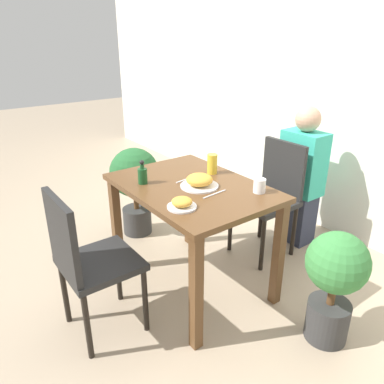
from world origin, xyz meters
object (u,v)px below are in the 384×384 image
Objects in this scene: juice_glass at (212,164)px; person_figure at (301,178)px; chair_near at (86,258)px; sauce_bottle at (142,175)px; drink_cup at (259,186)px; side_plate at (182,203)px; chair_far at (271,192)px; potted_plant_left at (135,181)px; food_plate at (199,181)px; potted_plant_right at (335,279)px.

juice_glass is 0.91m from person_figure.
sauce_bottle is (-0.24, 0.52, 0.31)m from chair_near.
drink_cup is 0.55× the size of sauce_bottle.
chair_far is at bearing 103.30° from side_plate.
potted_plant_left is (-1.16, 0.31, -0.30)m from side_plate.
food_plate is 0.98m from potted_plant_right.
side_plate is 0.21× the size of potted_plant_left.
chair_near is at bearing -88.98° from chair_far.
potted_plant_left reaches higher than potted_plant_right.
side_plate is (0.19, -0.27, -0.01)m from food_plate.
drink_cup is 0.94m from person_figure.
food_plate is at bearing -56.85° from juice_glass.
person_figure reaches higher than chair_far.
food_plate is at bearing -2.31° from potted_plant_left.
food_plate is 0.33m from side_plate.
chair_far is 0.33m from person_figure.
juice_glass is 0.91m from potted_plant_left.
sauce_bottle is at bearing -137.98° from drink_cup.
sauce_bottle is (-0.46, 0.01, 0.03)m from side_plate.
side_plate is at bearing -0.97° from sauce_bottle.
drink_cup is at bearing -172.65° from potted_plant_right.
sauce_bottle is (-0.27, -0.26, 0.02)m from food_plate.
potted_plant_left is (-1.26, -0.20, -0.32)m from drink_cup.
person_figure is at bearing 48.23° from potted_plant_left.
drink_cup is (0.29, 0.24, 0.01)m from food_plate.
potted_plant_left is at bearing -141.36° from chair_far.
juice_glass is (-0.44, -0.02, 0.03)m from drink_cup.
person_figure is at bearing 110.87° from drink_cup.
chair_far is at bearing -94.63° from person_figure.
sauce_bottle is at bearing -65.09° from chair_near.
chair_near and chair_far have the same top height.
person_figure reaches higher than juice_glass.
chair_near reaches higher than potted_plant_left.
person_figure is (-0.32, 0.85, -0.24)m from drink_cup.
potted_plant_right is (0.99, 0.09, -0.43)m from juice_glass.
drink_cup is at bearing -69.13° from person_figure.
person_figure is (0.12, 0.86, -0.27)m from juice_glass.
chair_far is 0.64m from juice_glass.
juice_glass is at bearing -174.88° from potted_plant_right.
side_plate is at bearing -101.38° from drink_cup.
person_figure is (-0.00, 1.87, 0.05)m from chair_near.
potted_plant_left is at bearing -131.77° from person_figure.
food_plate is at bearing -92.16° from chair_near.
chair_far is 1.17m from potted_plant_left.
chair_far is at bearing 94.23° from food_plate.
chair_far is 1.01m from potted_plant_right.
potted_plant_left is 0.68× the size of person_figure.
person_figure is at bearing 91.62° from food_plate.
chair_near is 3.74× the size of food_plate.
sauce_bottle reaches higher than side_plate.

